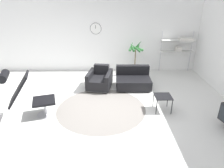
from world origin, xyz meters
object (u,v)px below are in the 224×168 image
object	(u,v)px
lounge_chair	(25,91)
couch_low	(133,80)
potted_plant	(135,56)
shelf_unit	(180,44)
armchair_red	(100,80)
side_table	(163,97)

from	to	relation	value
lounge_chair	couch_low	xyz separation A→B (m)	(2.82, 1.80, -0.48)
lounge_chair	potted_plant	xyz separation A→B (m)	(3.03, 3.08, 0.00)
lounge_chair	shelf_unit	distance (m)	5.78
lounge_chair	armchair_red	size ratio (longest dim) A/B	1.22
shelf_unit	armchair_red	bearing A→B (deg)	-154.11
armchair_red	side_table	size ratio (longest dim) A/B	2.36
armchair_red	couch_low	xyz separation A→B (m)	(1.10, 0.03, -0.02)
lounge_chair	side_table	world-z (taller)	lounge_chair
armchair_red	potted_plant	bearing A→B (deg)	-125.81
lounge_chair	side_table	xyz separation A→B (m)	(3.43, 0.29, -0.34)
lounge_chair	shelf_unit	bearing A→B (deg)	108.12
armchair_red	shelf_unit	bearing A→B (deg)	-144.60
couch_low	shelf_unit	size ratio (longest dim) A/B	0.71
potted_plant	shelf_unit	distance (m)	1.78
couch_low	potted_plant	bearing A→B (deg)	-98.44
shelf_unit	couch_low	bearing A→B (deg)	-143.22
side_table	potted_plant	xyz separation A→B (m)	(-0.40, 2.79, 0.35)
armchair_red	side_table	world-z (taller)	armchair_red
armchair_red	shelf_unit	distance (m)	3.49
side_table	shelf_unit	size ratio (longest dim) A/B	0.27
couch_low	potted_plant	world-z (taller)	potted_plant
potted_plant	shelf_unit	size ratio (longest dim) A/B	0.82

